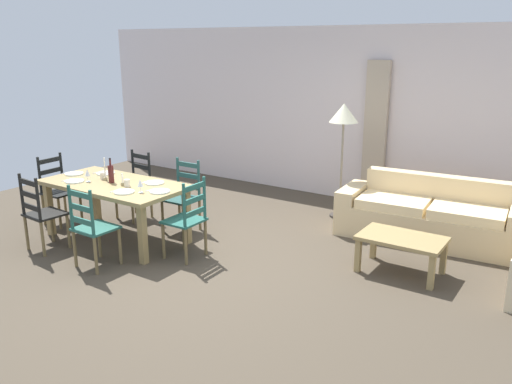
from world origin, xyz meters
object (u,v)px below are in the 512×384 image
object	(u,v)px
coffee_cup_primary	(127,183)
coffee_cup_secondary	(103,176)
dining_chair_near_left	(41,213)
couch	(430,217)
coffee_table	(402,242)
wine_bottle	(111,174)
wine_glass_near_left	(87,173)
dining_chair_near_right	(92,227)
dining_chair_head_east	(187,219)
wine_glass_near_right	(140,184)
dining_chair_far_left	(136,185)
dining_chair_head_west	(58,190)
standing_lamp	(344,120)
dining_table	(115,189)
dining_chair_far_right	(183,196)

from	to	relation	value
coffee_cup_primary	coffee_cup_secondary	bearing A→B (deg)	171.25
dining_chair_near_left	couch	xyz separation A→B (m)	(3.80, 2.98, -0.19)
coffee_cup_primary	coffee_table	distance (m)	3.30
wine_bottle	wine_glass_near_left	distance (m)	0.31
dining_chair_near_right	dining_chair_head_east	world-z (taller)	same
couch	wine_glass_near_left	bearing A→B (deg)	-147.02
wine_glass_near_right	coffee_cup_secondary	distance (m)	0.88
dining_chair_far_left	dining_chair_head_west	world-z (taller)	same
dining_chair_head_west	coffee_cup_primary	xyz separation A→B (m)	(1.44, -0.04, 0.32)
dining_chair_near_right	standing_lamp	xyz separation A→B (m)	(1.54, 3.16, 0.93)
dining_table	coffee_cup_primary	size ratio (longest dim) A/B	21.11
dining_chair_near_left	wine_bottle	distance (m)	0.94
dining_chair_near_left	dining_chair_head_east	distance (m)	1.80
standing_lamp	wine_glass_near_left	bearing A→B (deg)	-132.10
wine_glass_near_right	standing_lamp	bearing A→B (deg)	61.34
dining_chair_far_left	coffee_cup_secondary	world-z (taller)	dining_chair_far_left
dining_chair_far_right	wine_bottle	bearing A→B (deg)	-124.51
dining_chair_far_left	dining_chair_near_right	bearing A→B (deg)	-59.42
dining_chair_far_right	dining_chair_head_east	size ratio (longest dim) A/B	1.00
dining_chair_far_right	coffee_table	bearing A→B (deg)	5.40
dining_table	standing_lamp	distance (m)	3.22
dining_chair_head_west	dining_table	bearing A→B (deg)	0.12
dining_chair_head_west	dining_chair_near_left	bearing A→B (deg)	-46.79
dining_chair_near_left	coffee_cup_primary	bearing A→B (deg)	44.91
wine_bottle	wine_glass_near_left	size ratio (longest dim) A/B	1.96
dining_chair_near_left	wine_glass_near_left	world-z (taller)	dining_chair_near_left
dining_chair_near_right	dining_chair_head_west	xyz separation A→B (m)	(-1.62, 0.76, 0.00)
coffee_cup_secondary	dining_chair_head_west	bearing A→B (deg)	-177.21
dining_chair_head_west	wine_glass_near_left	distance (m)	0.95
coffee_table	wine_glass_near_right	bearing A→B (deg)	-157.53
dining_table	wine_glass_near_left	size ratio (longest dim) A/B	11.80
wine_glass_near_left	coffee_cup_secondary	distance (m)	0.21
dining_chair_near_right	couch	xyz separation A→B (m)	(2.88, 2.98, -0.19)
dining_chair_head_west	wine_bottle	world-z (taller)	wine_bottle
wine_glass_near_left	coffee_cup_secondary	world-z (taller)	wine_glass_near_left
dining_chair_far_right	wine_bottle	xyz separation A→B (m)	(-0.51, -0.75, 0.39)
dining_chair_near_right	couch	distance (m)	4.15
dining_chair_near_right	dining_chair_far_right	size ratio (longest dim) A/B	1.00
dining_chair_far_right	dining_chair_head_west	bearing A→B (deg)	-156.05
coffee_table	standing_lamp	bearing A→B (deg)	134.49
dining_chair_head_west	coffee_cup_secondary	world-z (taller)	dining_chair_head_west
dining_chair_near_left	coffee_table	size ratio (longest dim) A/B	1.07
dining_chair_far_right	dining_chair_head_east	xyz separation A→B (m)	(0.67, -0.69, 0.00)
dining_table	wine_glass_near_right	bearing A→B (deg)	-12.93
dining_chair_far_right	couch	size ratio (longest dim) A/B	0.41
dining_chair_head_east	wine_bottle	xyz separation A→B (m)	(-1.19, -0.06, 0.39)
wine_glass_near_left	wine_glass_near_right	bearing A→B (deg)	0.77
coffee_cup_secondary	standing_lamp	xyz separation A→B (m)	(2.25, 2.36, 0.62)
dining_table	couch	size ratio (longest dim) A/B	0.81
dining_chair_near_right	dining_chair_far_right	distance (m)	1.49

